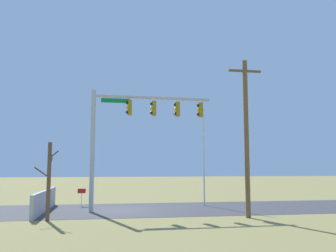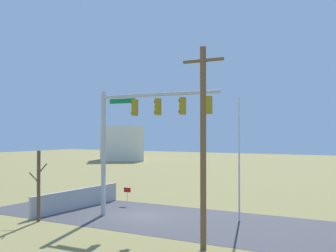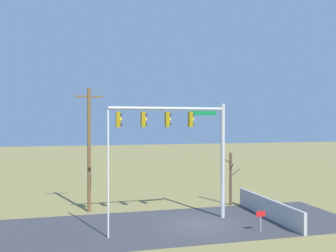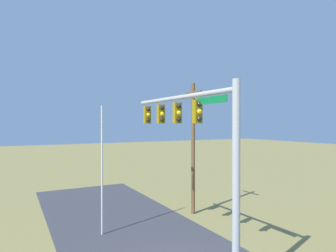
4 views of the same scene
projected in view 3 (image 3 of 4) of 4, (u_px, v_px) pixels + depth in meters
The scene contains 9 objects.
ground_plane at pixel (198, 223), 23.56m from camera, with size 160.00×160.00×0.00m, color olive.
road_surface at pixel (134, 228), 22.55m from camera, with size 28.00×8.00×0.01m, color #3D3D42.
sidewalk_corner at pixel (236, 216), 25.31m from camera, with size 6.00×6.00×0.01m, color #B7B5AD.
retaining_fence at pixel (268, 208), 24.89m from camera, with size 0.20×8.15×1.30m, color #A8A8AD.
signal_mast at pixel (189, 135), 24.31m from camera, with size 7.73×0.53×7.57m.
flagpole at pixel (108, 174), 20.59m from camera, with size 0.10×0.10×7.02m, color silver.
utility_pole at pixel (89, 148), 26.57m from camera, with size 1.90×0.26×8.75m.
bare_tree at pixel (231, 178), 28.71m from camera, with size 1.27×1.02×4.02m.
open_sign at pixel (261, 216), 21.70m from camera, with size 0.56×0.04×1.22m.
Camera 3 is at (-7.74, -22.25, 6.39)m, focal length 40.27 mm.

